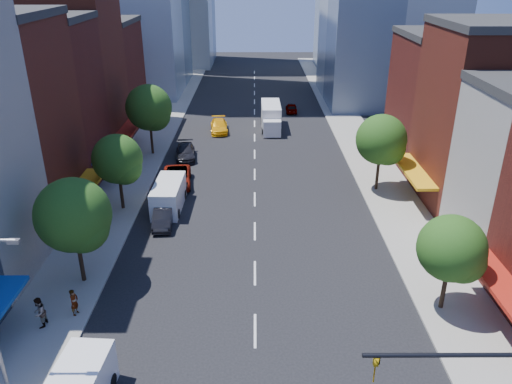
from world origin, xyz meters
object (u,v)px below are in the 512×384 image
(pedestrian_near, at_px, (74,302))
(taxi, at_px, (219,126))
(parked_car_third, at_px, (177,178))
(pedestrian_far, at_px, (39,313))
(traffic_car_oncoming, at_px, (269,122))
(cargo_van_far, at_px, (168,196))
(box_truck, at_px, (271,118))
(parked_car_rear, at_px, (186,152))
(traffic_car_far, at_px, (291,108))
(parked_car_second, at_px, (163,217))

(pedestrian_near, bearing_deg, taxi, 4.90)
(parked_car_third, bearing_deg, pedestrian_far, -109.50)
(traffic_car_oncoming, bearing_deg, taxi, 22.00)
(parked_car_third, xyz_separation_m, pedestrian_far, (-4.97, -20.98, 0.31))
(cargo_van_far, distance_m, pedestrian_near, 15.10)
(taxi, distance_m, pedestrian_far, 38.99)
(pedestrian_far, bearing_deg, pedestrian_near, 125.71)
(cargo_van_far, relative_size, pedestrian_near, 3.32)
(box_truck, bearing_deg, traffic_car_oncoming, 103.42)
(parked_car_third, distance_m, cargo_van_far, 5.15)
(taxi, relative_size, box_truck, 0.66)
(pedestrian_near, distance_m, pedestrian_far, 1.99)
(parked_car_rear, bearing_deg, cargo_van_far, -96.42)
(traffic_car_oncoming, bearing_deg, pedestrian_far, 74.04)
(pedestrian_far, bearing_deg, traffic_car_oncoming, 161.62)
(traffic_car_far, bearing_deg, parked_car_second, 71.17)
(traffic_car_oncoming, height_order, pedestrian_far, pedestrian_far)
(parked_car_second, height_order, pedestrian_near, pedestrian_near)
(parked_car_second, relative_size, pedestrian_far, 2.23)
(cargo_van_far, bearing_deg, pedestrian_far, -106.47)
(traffic_car_far, bearing_deg, parked_car_rear, 57.31)
(pedestrian_near, bearing_deg, box_truck, -4.16)
(pedestrian_near, height_order, pedestrian_far, pedestrian_far)
(taxi, xyz_separation_m, box_truck, (6.69, 1.31, 0.75))
(taxi, height_order, traffic_car_far, taxi)
(taxi, bearing_deg, traffic_car_far, 38.08)
(parked_car_second, height_order, taxi, taxi)
(parked_car_rear, relative_size, pedestrian_far, 2.62)
(traffic_car_far, bearing_deg, cargo_van_far, 69.43)
(traffic_car_oncoming, distance_m, pedestrian_near, 41.22)
(parked_car_second, height_order, parked_car_third, parked_car_third)
(parked_car_third, xyz_separation_m, box_truck, (9.67, 18.50, 0.70))
(taxi, xyz_separation_m, traffic_car_far, (9.91, 9.33, -0.09))
(taxi, bearing_deg, cargo_van_far, -102.75)
(parked_car_third, relative_size, pedestrian_near, 3.34)
(parked_car_rear, bearing_deg, pedestrian_near, -103.71)
(cargo_van_far, relative_size, box_truck, 0.72)
(box_truck, bearing_deg, parked_car_third, -118.07)
(parked_car_second, height_order, cargo_van_far, cargo_van_far)
(traffic_car_far, relative_size, pedestrian_near, 2.27)
(traffic_car_oncoming, bearing_deg, parked_car_third, 67.66)
(parked_car_third, xyz_separation_m, parked_car_rear, (-0.09, 7.45, -0.07))
(traffic_car_far, bearing_deg, box_truck, 69.67)
(parked_car_rear, bearing_deg, traffic_car_far, 48.82)
(traffic_car_far, distance_m, pedestrian_far, 50.74)
(traffic_car_oncoming, xyz_separation_m, pedestrian_far, (-14.43, -40.30, 0.46))
(cargo_van_far, xyz_separation_m, box_truck, (9.64, 23.64, 0.31))
(parked_car_second, bearing_deg, taxi, 78.93)
(cargo_van_far, xyz_separation_m, pedestrian_far, (-4.99, -15.84, -0.08))
(box_truck, bearing_deg, parked_car_second, -110.39)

